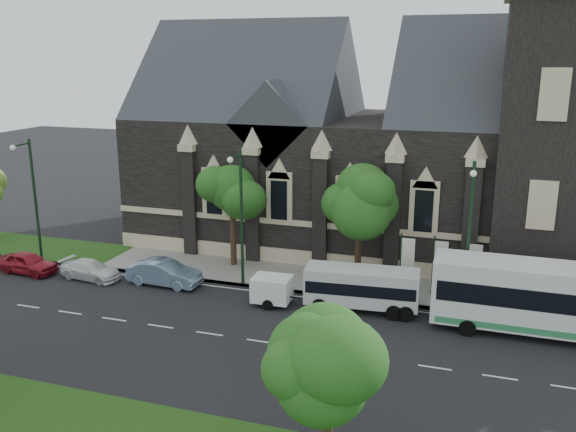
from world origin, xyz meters
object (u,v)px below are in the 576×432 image
at_px(tree_park_east, 334,363).
at_px(tree_walk_right, 364,196).
at_px(car_far_white, 91,270).
at_px(street_lamp_near, 469,230).
at_px(street_lamp_far, 33,193).
at_px(banner_flag_center, 438,262).
at_px(sedan, 164,273).
at_px(tour_coach, 564,300).
at_px(car_far_red, 28,263).
at_px(shuttle_bus, 362,286).
at_px(banner_flag_left, 405,258).
at_px(street_lamp_mid, 240,211).
at_px(box_trailer, 272,289).
at_px(banner_flag_right, 472,265).
at_px(tree_walk_left, 236,188).

bearing_deg(tree_park_east, tree_walk_right, 98.42).
distance_m(tree_walk_right, car_far_white, 19.01).
distance_m(street_lamp_near, street_lamp_far, 30.00).
distance_m(tree_park_east, banner_flag_center, 18.58).
bearing_deg(banner_flag_center, sedan, -169.31).
xyz_separation_m(banner_flag_center, sedan, (-17.22, -3.25, -1.56)).
bearing_deg(tree_park_east, street_lamp_far, 147.90).
height_order(tour_coach, car_far_red, tour_coach).
height_order(street_lamp_far, banner_flag_center, street_lamp_far).
distance_m(street_lamp_far, shuttle_bus, 24.54).
relative_size(banner_flag_left, car_far_white, 0.92).
bearing_deg(banner_flag_center, car_far_red, -171.31).
xyz_separation_m(street_lamp_far, banner_flag_left, (26.29, 1.91, -2.73)).
bearing_deg(banner_flag_center, tree_walk_right, 161.36).
relative_size(shuttle_bus, car_far_red, 1.56).
bearing_deg(car_far_red, banner_flag_left, -76.37).
xyz_separation_m(sedan, car_far_red, (-10.14, -0.93, -0.08)).
xyz_separation_m(street_lamp_mid, box_trailer, (2.91, -2.26, -4.11)).
relative_size(tree_walk_right, banner_flag_right, 1.95).
bearing_deg(street_lamp_near, car_far_white, -175.50).
bearing_deg(street_lamp_mid, tree_walk_left, 116.47).
bearing_deg(street_lamp_far, shuttle_bus, -3.23).
bearing_deg(tour_coach, sedan, 179.64).
xyz_separation_m(street_lamp_far, banner_flag_center, (28.29, 1.91, -2.73)).
xyz_separation_m(tree_walk_right, banner_flag_right, (7.08, -1.71, -3.43)).
bearing_deg(box_trailer, car_far_red, 177.83).
bearing_deg(banner_flag_right, street_lamp_mid, -172.40).
xyz_separation_m(banner_flag_left, banner_flag_center, (2.00, 0.00, 0.00)).
bearing_deg(banner_flag_left, car_far_red, -170.64).
bearing_deg(shuttle_bus, banner_flag_center, 34.05).
relative_size(street_lamp_mid, banner_flag_left, 2.25).
height_order(tree_park_east, shuttle_bus, tree_park_east).
distance_m(street_lamp_near, shuttle_bus, 6.94).
bearing_deg(sedan, tree_park_east, -132.84).
bearing_deg(shuttle_bus, street_lamp_near, 8.45).
xyz_separation_m(street_lamp_near, banner_flag_right, (0.29, 1.91, -2.73)).
height_order(shuttle_bus, box_trailer, shuttle_bus).
xyz_separation_m(banner_flag_left, sedan, (-15.22, -3.25, -1.56)).
bearing_deg(tour_coach, tree_walk_right, 156.48).
relative_size(tree_walk_left, banner_flag_right, 1.91).
relative_size(box_trailer, car_far_red, 0.77).
xyz_separation_m(street_lamp_far, sedan, (11.07, -1.34, -4.29)).
relative_size(street_lamp_near, banner_flag_left, 2.25).
relative_size(sedan, car_far_white, 1.15).
bearing_deg(tour_coach, tree_park_east, -120.77).
bearing_deg(shuttle_bus, tree_walk_left, 148.73).
distance_m(street_lamp_far, banner_flag_right, 30.47).
xyz_separation_m(banner_flag_right, car_far_white, (-24.51, -3.81, -1.75)).
distance_m(tree_park_east, street_lamp_near, 16.86).
distance_m(tree_walk_left, banner_flag_right, 16.52).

